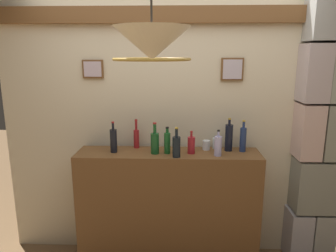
{
  "coord_description": "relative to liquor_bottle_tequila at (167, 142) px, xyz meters",
  "views": [
    {
      "loc": [
        0.09,
        -1.8,
        1.93
      ],
      "look_at": [
        0.0,
        0.79,
        1.34
      ],
      "focal_mm": 33.55,
      "sensor_mm": 36.0,
      "label": 1
    }
  ],
  "objects": [
    {
      "name": "panelled_rear_partition",
      "position": [
        0.01,
        0.28,
        0.17
      ],
      "size": [
        3.13,
        0.15,
        2.59
      ],
      "color": "beige",
      "rests_on": "ground"
    },
    {
      "name": "stone_pillar",
      "position": [
        1.35,
        0.15,
        0.09
      ],
      "size": [
        0.41,
        0.32,
        2.52
      ],
      "color": "#A9A7AE",
      "rests_on": "ground"
    },
    {
      "name": "bar_shelf_unit",
      "position": [
        0.01,
        0.03,
        -0.64
      ],
      "size": [
        1.62,
        0.36,
        1.09
      ],
      "primitive_type": "cube",
      "color": "brown",
      "rests_on": "ground"
    },
    {
      "name": "liquor_bottle_tequila",
      "position": [
        0.0,
        0.0,
        0.0
      ],
      "size": [
        0.06,
        0.06,
        0.24
      ],
      "color": "#1A5824",
      "rests_on": "bar_shelf_unit"
    },
    {
      "name": "liquor_bottle_vermouth",
      "position": [
        0.21,
        0.01,
        -0.02
      ],
      "size": [
        0.06,
        0.06,
        0.2
      ],
      "color": "#A31E26",
      "rests_on": "bar_shelf_unit"
    },
    {
      "name": "liquor_bottle_bourbon",
      "position": [
        0.08,
        -0.1,
        -0.0
      ],
      "size": [
        0.07,
        0.07,
        0.26
      ],
      "color": "black",
      "rests_on": "bar_shelf_unit"
    },
    {
      "name": "liquor_bottle_port",
      "position": [
        -0.47,
        0.02,
        0.01
      ],
      "size": [
        0.06,
        0.06,
        0.28
      ],
      "color": "black",
      "rests_on": "bar_shelf_unit"
    },
    {
      "name": "liquor_bottle_rye",
      "position": [
        -0.11,
        -0.01,
        0.0
      ],
      "size": [
        0.07,
        0.07,
        0.28
      ],
      "color": "#174E22",
      "rests_on": "bar_shelf_unit"
    },
    {
      "name": "liquor_bottle_gin",
      "position": [
        0.67,
        0.08,
        0.02
      ],
      "size": [
        0.06,
        0.06,
        0.28
      ],
      "color": "navy",
      "rests_on": "bar_shelf_unit"
    },
    {
      "name": "liquor_bottle_rum",
      "position": [
        -0.29,
        0.16,
        0.0
      ],
      "size": [
        0.05,
        0.05,
        0.27
      ],
      "color": "maroon",
      "rests_on": "bar_shelf_unit"
    },
    {
      "name": "liquor_bottle_vodka",
      "position": [
        0.54,
        0.1,
        0.02
      ],
      "size": [
        0.07,
        0.07,
        0.3
      ],
      "color": "black",
      "rests_on": "bar_shelf_unit"
    },
    {
      "name": "liquor_bottle_whiskey",
      "position": [
        0.43,
        -0.05,
        -0.01
      ],
      "size": [
        0.06,
        0.06,
        0.23
      ],
      "color": "#B7B4E3",
      "rests_on": "bar_shelf_unit"
    },
    {
      "name": "glass_tumbler_rocks",
      "position": [
        0.44,
        0.16,
        -0.05
      ],
      "size": [
        0.06,
        0.06,
        0.1
      ],
      "color": "silver",
      "rests_on": "bar_shelf_unit"
    },
    {
      "name": "glass_tumbler_highball",
      "position": [
        0.35,
        0.12,
        -0.06
      ],
      "size": [
        0.07,
        0.07,
        0.08
      ],
      "color": "silver",
      "rests_on": "bar_shelf_unit"
    },
    {
      "name": "pendant_lamp",
      "position": [
        -0.05,
        -0.9,
        0.8
      ],
      "size": [
        0.42,
        0.42,
        0.57
      ],
      "color": "#EFE5C6"
    }
  ]
}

